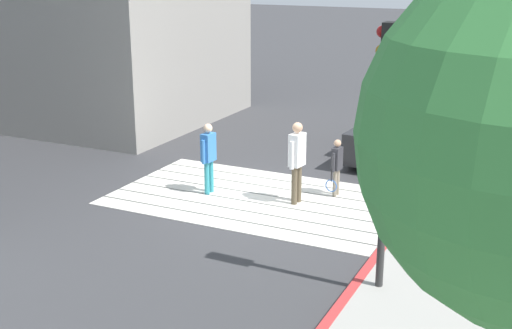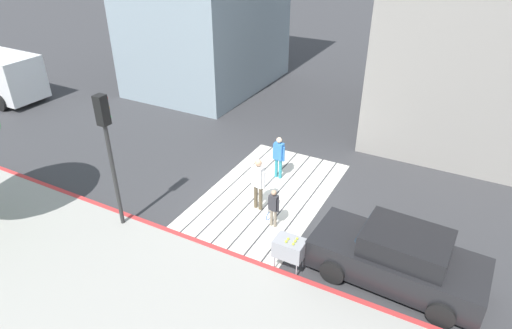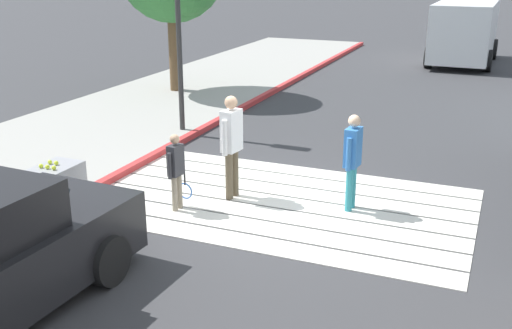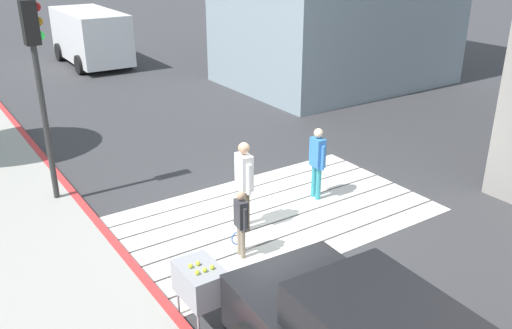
# 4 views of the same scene
# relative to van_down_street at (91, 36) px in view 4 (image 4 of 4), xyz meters

# --- Properties ---
(ground_plane) EXTENTS (120.00, 120.00, 0.00)m
(ground_plane) POSITION_rel_van_down_street_xyz_m (-1.60, -16.27, -1.28)
(ground_plane) COLOR #38383A
(crosswalk_stripes) EXTENTS (6.40, 3.80, 0.01)m
(crosswalk_stripes) POSITION_rel_van_down_street_xyz_m (-1.60, -16.27, -1.27)
(crosswalk_stripes) COLOR silver
(crosswalk_stripes) RESTS_ON ground
(curb_painted) EXTENTS (0.16, 40.00, 0.13)m
(curb_painted) POSITION_rel_van_down_street_xyz_m (-4.85, -16.27, -1.21)
(curb_painted) COLOR #BC3333
(curb_painted) RESTS_ON ground
(van_down_street) EXTENTS (2.43, 5.24, 2.35)m
(van_down_street) POSITION_rel_van_down_street_xyz_m (0.00, 0.00, 0.00)
(van_down_street) COLOR silver
(van_down_street) RESTS_ON ground
(traffic_light_corner) EXTENTS (0.39, 0.28, 4.24)m
(traffic_light_corner) POSITION_rel_van_down_street_xyz_m (-5.18, -13.15, 1.76)
(traffic_light_corner) COLOR #2D2D2D
(traffic_light_corner) RESTS_ON ground
(tennis_ball_cart) EXTENTS (0.56, 0.80, 1.02)m
(tennis_ball_cart) POSITION_rel_van_down_street_xyz_m (-4.50, -18.39, -0.58)
(tennis_ball_cart) COLOR #99999E
(tennis_ball_cart) RESTS_ON ground
(pedestrian_adult_lead) EXTENTS (0.23, 0.48, 1.62)m
(pedestrian_adult_lead) POSITION_rel_van_down_street_xyz_m (-0.41, -16.12, -0.33)
(pedestrian_adult_lead) COLOR teal
(pedestrian_adult_lead) RESTS_ON ground
(pedestrian_adult_trailing) EXTENTS (0.28, 0.52, 1.81)m
(pedestrian_adult_trailing) POSITION_rel_van_down_street_xyz_m (-2.44, -16.37, -0.22)
(pedestrian_adult_trailing) COLOR brown
(pedestrian_adult_trailing) RESTS_ON ground
(pedestrian_child_with_racket) EXTENTS (0.29, 0.40, 1.30)m
(pedestrian_child_with_racket) POSITION_rel_van_down_street_xyz_m (-3.05, -17.20, -0.54)
(pedestrian_child_with_racket) COLOR gray
(pedestrian_child_with_racket) RESTS_ON ground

